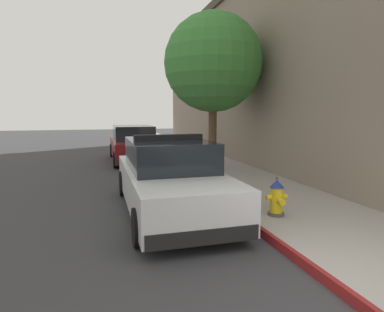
{
  "coord_description": "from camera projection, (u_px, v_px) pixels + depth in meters",
  "views": [
    {
      "loc": [
        -2.72,
        -2.84,
        2.16
      ],
      "look_at": [
        -0.36,
        5.49,
        1.0
      ],
      "focal_mm": 30.79,
      "sensor_mm": 36.0,
      "label": 1
    }
  ],
  "objects": [
    {
      "name": "fire_hydrant",
      "position": [
        277.0,
        198.0,
        6.4
      ],
      "size": [
        0.44,
        0.4,
        0.76
      ],
      "color": "#4C4C51",
      "rests_on": "sidewalk_pavement"
    },
    {
      "name": "street_tree",
      "position": [
        213.0,
        63.0,
        11.08
      ],
      "size": [
        3.31,
        3.31,
        5.31
      ],
      "color": "brown",
      "rests_on": "sidewalk_pavement"
    },
    {
      "name": "ground_plane",
      "position": [
        46.0,
        174.0,
        12.02
      ],
      "size": [
        29.95,
        60.0,
        0.2
      ],
      "primitive_type": "cube",
      "color": "#353538"
    },
    {
      "name": "sidewalk_pavement",
      "position": [
        202.0,
        163.0,
        13.63
      ],
      "size": [
        2.73,
        60.0,
        0.15
      ],
      "primitive_type": "cube",
      "color": "#9E9991",
      "rests_on": "ground"
    },
    {
      "name": "storefront_building",
      "position": [
        327.0,
        72.0,
        12.72
      ],
      "size": [
        6.48,
        26.9,
        7.35
      ],
      "color": "gray",
      "rests_on": "ground"
    },
    {
      "name": "curb_painted_edge",
      "position": [
        169.0,
        164.0,
        13.24
      ],
      "size": [
        0.08,
        60.0,
        0.15
      ],
      "primitive_type": "cube",
      "color": "maroon",
      "rests_on": "ground"
    },
    {
      "name": "parked_car_silver_ahead",
      "position": [
        134.0,
        144.0,
        14.58
      ],
      "size": [
        1.94,
        4.84,
        1.56
      ],
      "color": "maroon",
      "rests_on": "ground"
    },
    {
      "name": "police_cruiser",
      "position": [
        169.0,
        178.0,
        7.12
      ],
      "size": [
        1.94,
        4.84,
        1.68
      ],
      "color": "white",
      "rests_on": "ground"
    }
  ]
}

